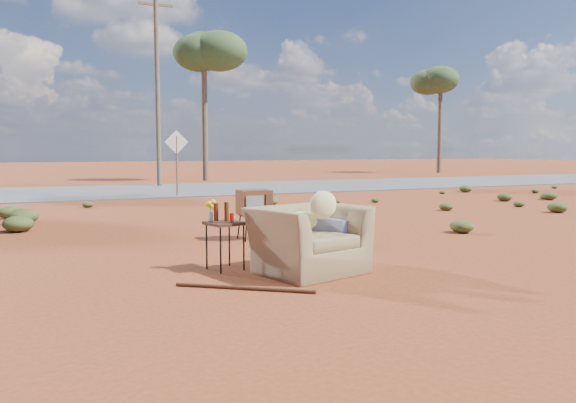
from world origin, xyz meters
name	(u,v)px	position (x,y,z in m)	size (l,w,h in m)	color
ground	(278,274)	(0.00, 0.00, 0.00)	(140.00, 140.00, 0.00)	brown
highway	(118,191)	(0.00, 15.00, 0.02)	(140.00, 7.00, 0.04)	#565659
armchair	(313,230)	(0.49, -0.02, 0.52)	(1.64, 1.31, 1.12)	olive
tv_unit	(254,203)	(0.69, 2.65, 0.64)	(0.54, 0.45, 0.86)	black
side_table	(222,220)	(-0.56, 0.52, 0.65)	(0.52, 0.52, 0.89)	#3B2315
rusty_bar	(244,288)	(-0.66, -0.59, 0.02)	(0.04, 0.04, 1.61)	#4A2613
road_sign	(177,151)	(1.50, 12.00, 1.50)	(0.78, 0.06, 2.19)	brown
eucalyptus_center	(204,50)	(5.00, 21.00, 6.43)	(3.20, 3.20, 7.60)	brown
eucalyptus_right	(441,83)	(22.00, 24.00, 5.94)	(3.20, 3.20, 7.10)	brown
utility_pole_center	(157,87)	(2.00, 17.50, 4.15)	(1.40, 0.20, 8.00)	brown
scrub_patch	(147,224)	(-0.82, 4.41, 0.14)	(17.49, 8.07, 0.33)	#414E22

